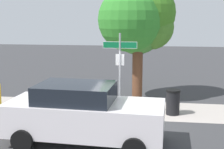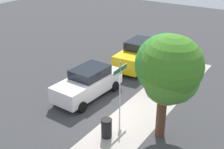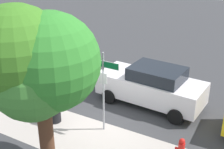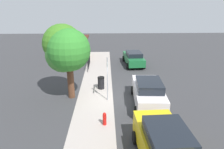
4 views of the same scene
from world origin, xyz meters
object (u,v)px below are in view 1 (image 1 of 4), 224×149
Objects in this scene: trash_bin at (173,102)px; fire_hydrant at (42,102)px; car_white at (83,114)px; street_sign at (120,62)px; shade_tree at (139,21)px.

fire_hydrant is at bearing -176.67° from trash_bin.
trash_bin is (2.80, 3.24, -0.42)m from car_white.
fire_hydrant is (-3.14, 0.20, -1.72)m from street_sign.
shade_tree is at bearing 79.23° from street_sign.
street_sign reaches higher than trash_bin.
car_white is at bearing -105.79° from street_sign.
fire_hydrant is at bearing -144.18° from shade_tree.
car_white reaches higher than fire_hydrant.
street_sign is at bearing -166.15° from trash_bin.
street_sign is 3.26m from shade_tree.
shade_tree is 6.34m from car_white.
trash_bin is (5.16, 0.30, 0.11)m from fire_hydrant.
fire_hydrant is (-3.68, -2.66, -3.19)m from shade_tree.
shade_tree reaches higher than street_sign.
shade_tree is at bearing 122.08° from trash_bin.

